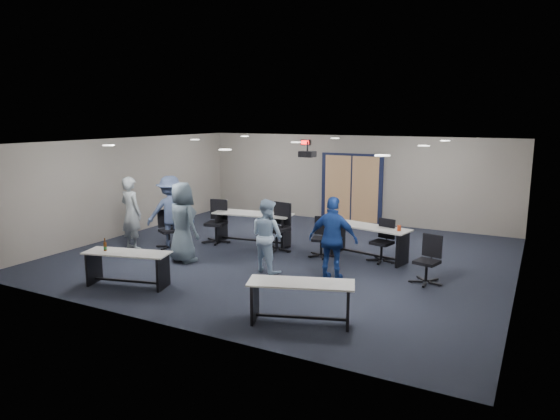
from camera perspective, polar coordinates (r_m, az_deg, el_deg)
The scene contains 25 objects.
floor at distance 11.99m, azimuth 0.71°, elevation -5.22°, with size 10.00×10.00×0.00m, color black.
back_wall at distance 15.79m, azimuth 8.24°, elevation 3.53°, with size 10.00×0.04×2.70m, color gray.
front_wall at distance 8.04m, azimuth -14.15°, elevation -3.57°, with size 10.00×0.04×2.70m, color gray.
left_wall at distance 14.64m, azimuth -16.97°, elevation 2.62°, with size 0.04×9.00×2.70m, color gray.
right_wall at distance 10.44m, azimuth 25.94°, elevation -1.09°, with size 0.04×9.00×2.70m, color gray.
ceiling at distance 11.54m, azimuth 0.74°, elevation 7.78°, with size 10.00×9.00×0.04m, color silver.
double_door at distance 15.79m, azimuth 8.16°, elevation 2.44°, with size 2.00×0.07×2.20m.
exit_sign at distance 16.25m, azimuth 2.91°, elevation 7.72°, with size 0.32×0.07×0.18m.
ceiling_projector at distance 11.88m, azimuth 3.14°, elevation 6.42°, with size 0.35×0.32×0.37m.
ceiling_can_lights at distance 11.77m, azimuth 1.30°, elevation 7.69°, with size 6.24×5.74×0.02m, color white, non-canonical shape.
table_front_left at distance 10.24m, azimuth -17.06°, elevation -5.75°, with size 1.77×0.98×0.93m.
table_front_right at distance 8.09m, azimuth 2.40°, elevation -9.69°, with size 1.79×1.10×0.69m.
table_back_left at distance 12.89m, azimuth -3.11°, elevation -1.50°, with size 2.12×0.95×0.83m.
table_back_right at distance 11.78m, azimuth 10.18°, elevation -2.99°, with size 2.00×1.01×0.90m.
chair_back_a at distance 13.16m, azimuth -7.35°, elevation -1.35°, with size 0.70×0.70×1.12m, color black, non-canonical shape.
chair_back_b at distance 12.27m, azimuth -0.39°, elevation -1.99°, with size 0.74×0.74×1.18m, color black, non-canonical shape.
chair_back_c at distance 11.81m, azimuth 4.74°, elevation -3.14°, with size 0.59×0.59×0.94m, color black, non-canonical shape.
chair_back_d at distance 11.60m, azimuth 11.56°, elevation -3.49°, with size 0.61×0.61×0.98m, color black, non-canonical shape.
chair_loose_left at distance 12.88m, azimuth -12.61°, elevation -2.16°, with size 0.60×0.60×0.96m, color black, non-canonical shape.
chair_loose_right at distance 10.32m, azimuth 16.44°, elevation -5.51°, with size 0.61×0.61×0.97m, color black, non-canonical shape.
person_gray at distance 12.90m, azimuth -16.65°, elevation -0.36°, with size 0.67×0.44×1.83m, color #98A0A5.
person_plaid at distance 11.52m, azimuth -11.06°, elevation -1.39°, with size 0.89×0.58×1.83m, color slate.
person_lightblue at distance 10.61m, azimuth -1.48°, elevation -2.94°, with size 0.77×0.60×1.58m, color #B6D2F0.
person_navy at distance 10.04m, azimuth 6.09°, elevation -3.35°, with size 1.01×0.42×1.72m, color navy.
person_back at distance 12.90m, azimuth -12.37°, elevation -0.18°, with size 1.17×0.68×1.82m, color #435379.
Camera 1 is at (5.27, -10.25, 3.28)m, focal length 32.00 mm.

